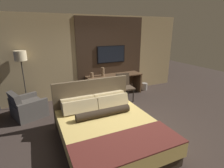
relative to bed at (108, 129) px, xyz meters
The scene contains 11 objects.
ground_plane 0.77m from the bed, 27.07° to the left, with size 16.00×16.00×0.00m, color #332823.
wall_back_tv_panel 3.20m from the bed, 75.79° to the left, with size 7.20×0.09×2.80m.
bed is the anchor object (origin of this frame).
desk 2.95m from the bed, 62.10° to the left, with size 2.05×0.58×0.75m.
tv 3.36m from the bed, 64.10° to the left, with size 1.09×0.04×0.61m.
desk_chair 2.44m from the bed, 53.41° to the left, with size 0.55×0.54×0.91m.
armchair_by_window 2.55m from the bed, 127.30° to the left, with size 1.00×1.03×0.76m.
floor_lamp 3.29m from the bed, 120.44° to the left, with size 0.34×0.34×1.75m.
vase_tall 2.82m from the bed, 70.07° to the left, with size 0.11×0.11×0.30m.
vase_short 2.70m from the bed, 78.31° to the left, with size 0.10×0.10×0.16m.
waste_bin 3.68m from the bed, 42.93° to the left, with size 0.22×0.22×0.28m.
Camera 1 is at (-1.91, -3.28, 2.33)m, focal length 28.00 mm.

